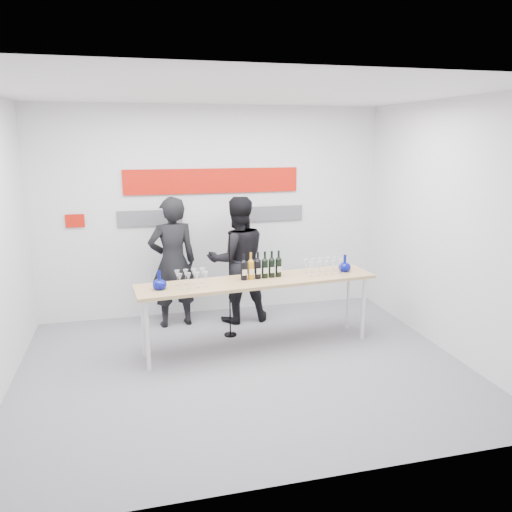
# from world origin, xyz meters

# --- Properties ---
(ground) EXTENTS (5.00, 5.00, 0.00)m
(ground) POSITION_xyz_m (0.00, 0.00, 0.00)
(ground) COLOR slate
(ground) RESTS_ON ground
(back_wall) EXTENTS (5.00, 0.04, 3.00)m
(back_wall) POSITION_xyz_m (0.00, 2.00, 1.50)
(back_wall) COLOR silver
(back_wall) RESTS_ON ground
(signage) EXTENTS (3.38, 0.02, 0.79)m
(signage) POSITION_xyz_m (-0.06, 1.97, 1.81)
(signage) COLOR red
(signage) RESTS_ON back_wall
(tasting_table) EXTENTS (2.97, 0.85, 0.88)m
(tasting_table) POSITION_xyz_m (0.29, 0.50, 0.81)
(tasting_table) COLOR tan
(tasting_table) RESTS_ON ground
(wine_bottles) EXTENTS (0.53, 0.12, 0.33)m
(wine_bottles) POSITION_xyz_m (0.35, 0.56, 1.04)
(wine_bottles) COLOR black
(wine_bottles) RESTS_ON tasting_table
(decanter_left) EXTENTS (0.16, 0.16, 0.21)m
(decanter_left) POSITION_xyz_m (-0.88, 0.40, 0.99)
(decanter_left) COLOR #060D78
(decanter_left) RESTS_ON tasting_table
(decanter_right) EXTENTS (0.16, 0.16, 0.21)m
(decanter_right) POSITION_xyz_m (1.47, 0.62, 0.99)
(decanter_right) COLOR #060D78
(decanter_right) RESTS_ON tasting_table
(glasses_left) EXTENTS (0.38, 0.25, 0.18)m
(glasses_left) POSITION_xyz_m (-0.52, 0.43, 0.97)
(glasses_left) COLOR silver
(glasses_left) RESTS_ON tasting_table
(glasses_right) EXTENTS (0.48, 0.26, 0.18)m
(glasses_right) POSITION_xyz_m (1.16, 0.58, 0.97)
(glasses_right) COLOR silver
(glasses_right) RESTS_ON tasting_table
(presenter_left) EXTENTS (0.71, 0.52, 1.80)m
(presenter_left) POSITION_xyz_m (-0.64, 1.53, 0.90)
(presenter_left) COLOR black
(presenter_left) RESTS_ON ground
(presenter_right) EXTENTS (0.89, 0.71, 1.77)m
(presenter_right) POSITION_xyz_m (0.25, 1.51, 0.89)
(presenter_right) COLOR black
(presenter_right) RESTS_ON ground
(mic_stand) EXTENTS (0.16, 0.16, 1.41)m
(mic_stand) POSITION_xyz_m (0.03, 0.96, 0.43)
(mic_stand) COLOR black
(mic_stand) RESTS_ON ground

